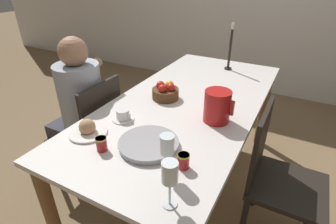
# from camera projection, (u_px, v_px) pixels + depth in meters

# --- Properties ---
(ground_plane) EXTENTS (20.00, 20.00, 0.00)m
(ground_plane) POSITION_uv_depth(u_px,v_px,m) (185.00, 185.00, 2.12)
(ground_plane) COLOR #7F6647
(dining_table) EXTENTS (0.89, 1.91, 0.77)m
(dining_table) POSITION_uv_depth(u_px,v_px,m) (188.00, 113.00, 1.79)
(dining_table) COLOR silver
(dining_table) RESTS_ON ground_plane
(chair_person_side) EXTENTS (0.42, 0.42, 0.89)m
(chair_person_side) POSITION_uv_depth(u_px,v_px,m) (93.00, 133.00, 1.93)
(chair_person_side) COLOR black
(chair_person_side) RESTS_ON ground_plane
(chair_opposite) EXTENTS (0.42, 0.42, 0.89)m
(chair_opposite) POSITION_uv_depth(u_px,v_px,m) (276.00, 176.00, 1.53)
(chair_opposite) COLOR black
(chair_opposite) RESTS_ON ground_plane
(person_seated) EXTENTS (0.39, 0.41, 1.17)m
(person_seated) POSITION_uv_depth(u_px,v_px,m) (79.00, 104.00, 1.87)
(person_seated) COLOR #33333D
(person_seated) RESTS_ON ground_plane
(red_pitcher) EXTENTS (0.17, 0.15, 0.19)m
(red_pitcher) POSITION_uv_depth(u_px,v_px,m) (217.00, 106.00, 1.47)
(red_pitcher) COLOR red
(red_pitcher) RESTS_ON dining_table
(wine_glass_water) EXTENTS (0.06, 0.06, 0.20)m
(wine_glass_water) POSITION_uv_depth(u_px,v_px,m) (167.00, 146.00, 1.05)
(wine_glass_water) COLOR white
(wine_glass_water) RESTS_ON dining_table
(wine_glass_juice) EXTENTS (0.06, 0.06, 0.20)m
(wine_glass_juice) POSITION_uv_depth(u_px,v_px,m) (170.00, 175.00, 0.91)
(wine_glass_juice) COLOR white
(wine_glass_juice) RESTS_ON dining_table
(teacup_near_person) EXTENTS (0.13, 0.13, 0.06)m
(teacup_near_person) POSITION_uv_depth(u_px,v_px,m) (123.00, 115.00, 1.51)
(teacup_near_person) COLOR white
(teacup_near_person) RESTS_ON dining_table
(serving_tray) EXTENTS (0.30, 0.30, 0.03)m
(serving_tray) POSITION_uv_depth(u_px,v_px,m) (149.00, 144.00, 1.29)
(serving_tray) COLOR #9E9EA3
(serving_tray) RESTS_ON dining_table
(bread_plate) EXTENTS (0.20, 0.20, 0.09)m
(bread_plate) POSITION_uv_depth(u_px,v_px,m) (88.00, 129.00, 1.39)
(bread_plate) COLOR white
(bread_plate) RESTS_ON dining_table
(jam_jar_amber) EXTENTS (0.05, 0.05, 0.07)m
(jam_jar_amber) POSITION_uv_depth(u_px,v_px,m) (183.00, 160.00, 1.14)
(jam_jar_amber) COLOR #A81E1E
(jam_jar_amber) RESTS_ON dining_table
(jam_jar_red) EXTENTS (0.05, 0.05, 0.07)m
(jam_jar_red) POSITION_uv_depth(u_px,v_px,m) (101.00, 143.00, 1.25)
(jam_jar_red) COLOR #A81E1E
(jam_jar_red) RESTS_ON dining_table
(fruit_bowl) EXTENTS (0.18, 0.18, 0.11)m
(fruit_bowl) POSITION_uv_depth(u_px,v_px,m) (166.00, 92.00, 1.75)
(fruit_bowl) COLOR brown
(fruit_bowl) RESTS_ON dining_table
(candlestick_tall) EXTENTS (0.06, 0.06, 0.39)m
(candlestick_tall) POSITION_uv_depth(u_px,v_px,m) (230.00, 51.00, 2.20)
(candlestick_tall) COLOR black
(candlestick_tall) RESTS_ON dining_table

